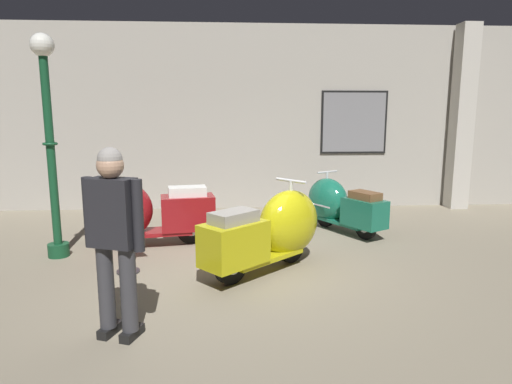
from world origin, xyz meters
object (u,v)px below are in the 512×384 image
object	(u,v)px
visitor_0	(114,230)
info_stanchion	(126,237)
scooter_2	(338,204)
lamppost	(49,134)
scooter_0	(141,212)
scooter_1	(273,230)

from	to	relation	value
visitor_0	info_stanchion	distance (m)	1.73
visitor_0	info_stanchion	world-z (taller)	visitor_0
scooter_2	visitor_0	distance (m)	4.45
scooter_2	lamppost	distance (m)	4.46
scooter_0	scooter_2	world-z (taller)	scooter_0
info_stanchion	lamppost	bearing A→B (deg)	147.48
lamppost	visitor_0	bearing A→B (deg)	-59.53
lamppost	info_stanchion	distance (m)	1.77
scooter_2	info_stanchion	xyz separation A→B (m)	(-3.06, -1.80, 0.01)
lamppost	visitor_0	world-z (taller)	lamppost
scooter_1	visitor_0	xyz separation A→B (m)	(-1.52, -1.65, 0.46)
scooter_0	info_stanchion	distance (m)	1.09
scooter_1	visitor_0	world-z (taller)	visitor_0
visitor_0	scooter_1	bearing A→B (deg)	-22.55
scooter_1	lamppost	bearing A→B (deg)	125.35
scooter_0	visitor_0	distance (m)	2.77
scooter_0	lamppost	world-z (taller)	lamppost
scooter_0	info_stanchion	bearing A→B (deg)	82.79
scooter_1	visitor_0	distance (m)	2.30
visitor_0	info_stanchion	size ratio (longest dim) A/B	1.54
scooter_0	visitor_0	size ratio (longest dim) A/B	1.14
scooter_2	visitor_0	bearing A→B (deg)	111.36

